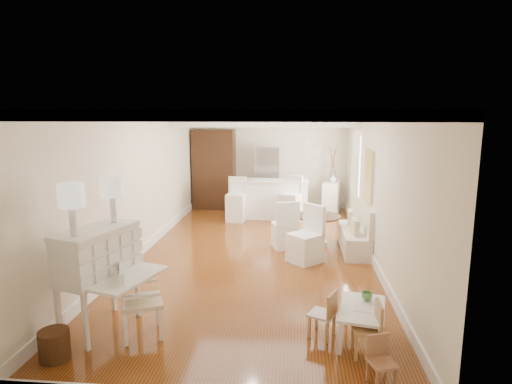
% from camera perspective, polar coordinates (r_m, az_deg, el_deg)
% --- Properties ---
extents(room, '(9.00, 9.04, 2.82)m').
position_cam_1_polar(room, '(8.45, 0.29, 5.11)').
color(room, brown).
rests_on(room, ground).
extents(secretary_bureau, '(1.34, 1.35, 1.36)m').
position_cam_1_polar(secretary_bureau, '(5.93, -20.21, -10.88)').
color(secretary_bureau, white).
rests_on(secretary_bureau, ground).
extents(gustavian_armchair, '(0.69, 0.69, 0.92)m').
position_cam_1_polar(gustavian_armchair, '(5.70, -15.03, -13.82)').
color(gustavian_armchair, white).
rests_on(gustavian_armchair, ground).
extents(wicker_basket, '(0.45, 0.45, 0.34)m').
position_cam_1_polar(wicker_basket, '(5.66, -25.29, -17.94)').
color(wicker_basket, '#4C2E18').
rests_on(wicker_basket, ground).
extents(kids_table, '(0.69, 0.96, 0.44)m').
position_cam_1_polar(kids_table, '(5.66, 13.90, -16.70)').
color(kids_table, white).
rests_on(kids_table, ground).
extents(kids_chair_a, '(0.33, 0.33, 0.66)m').
position_cam_1_polar(kids_chair_a, '(5.32, 14.47, -17.22)').
color(kids_chair_a, tan).
rests_on(kids_chair_a, ground).
extents(kids_chair_b, '(0.40, 0.40, 0.62)m').
position_cam_1_polar(kids_chair_b, '(5.61, 8.80, -15.69)').
color(kids_chair_b, tan).
rests_on(kids_chair_b, ground).
extents(kids_chair_c, '(0.32, 0.32, 0.53)m').
position_cam_1_polar(kids_chair_c, '(4.88, 16.45, -20.91)').
color(kids_chair_c, '#A56D4B').
rests_on(kids_chair_c, ground).
extents(banquette, '(0.52, 1.60, 0.98)m').
position_cam_1_polar(banquette, '(8.93, 12.99, -4.59)').
color(banquette, silver).
rests_on(banquette, ground).
extents(dining_table, '(1.08, 1.08, 0.65)m').
position_cam_1_polar(dining_table, '(9.18, 8.20, -5.08)').
color(dining_table, '#4A2B17').
rests_on(dining_table, ground).
extents(slip_chair_near, '(0.74, 0.74, 1.08)m').
position_cam_1_polar(slip_chair_near, '(8.09, 6.59, -5.61)').
color(slip_chair_near, white).
rests_on(slip_chair_near, ground).
extents(slip_chair_far, '(0.60, 0.62, 1.01)m').
position_cam_1_polar(slip_chair_far, '(8.92, 3.89, -4.25)').
color(slip_chair_far, white).
rests_on(slip_chair_far, ground).
extents(breakfast_counter, '(2.05, 0.65, 1.03)m').
position_cam_1_polar(breakfast_counter, '(11.40, 1.83, -0.94)').
color(breakfast_counter, white).
rests_on(breakfast_counter, ground).
extents(bar_stool_left, '(0.50, 0.50, 1.14)m').
position_cam_1_polar(bar_stool_left, '(11.04, -2.72, -1.02)').
color(bar_stool_left, white).
rests_on(bar_stool_left, ground).
extents(bar_stool_right, '(0.62, 0.62, 1.19)m').
position_cam_1_polar(bar_stool_right, '(10.98, 4.61, -0.98)').
color(bar_stool_right, silver).
rests_on(bar_stool_right, ground).
extents(pantry_cabinet, '(1.20, 0.60, 2.30)m').
position_cam_1_polar(pantry_cabinet, '(12.57, -5.61, 3.02)').
color(pantry_cabinet, '#381E11').
rests_on(pantry_cabinet, ground).
extents(fridge, '(0.75, 0.65, 1.80)m').
position_cam_1_polar(fridge, '(12.36, 3.07, 1.76)').
color(fridge, silver).
rests_on(fridge, ground).
extents(sideboard, '(0.60, 1.00, 0.89)m').
position_cam_1_polar(sideboard, '(12.13, 10.06, -0.73)').
color(sideboard, silver).
rests_on(sideboard, ground).
extents(pencil_cup, '(0.16, 0.16, 0.11)m').
position_cam_1_polar(pencil_cup, '(5.75, 14.57, -13.30)').
color(pencil_cup, '#609E5C').
rests_on(pencil_cup, kids_table).
extents(branch_vase, '(0.26, 0.26, 0.21)m').
position_cam_1_polar(branch_vase, '(11.99, 10.26, 1.80)').
color(branch_vase, white).
rests_on(branch_vase, sideboard).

